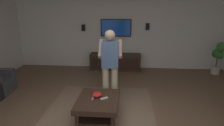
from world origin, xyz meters
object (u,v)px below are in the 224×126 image
Objects in this scene: coffee_table at (98,104)px; remote_white at (104,98)px; bowl at (97,95)px; remote_black at (92,93)px; potted_plant_tall at (219,54)px; person_standing at (110,62)px; wall_speaker_left at (148,27)px; remote_grey at (93,98)px; vase_round at (109,51)px; media_console at (115,62)px; wall_speaker_right at (83,28)px; tv at (116,28)px.

remote_white is (0.00, -0.12, 0.12)m from coffee_table.
bowl reaches higher than remote_black.
potted_plant_tall is at bearing -49.72° from coffee_table.
wall_speaker_left is (2.61, -1.01, 0.52)m from person_standing.
potted_plant_tall is 4.55m from remote_grey.
vase_round reaches higher than remote_white.
person_standing is at bearing -173.89° from vase_round.
vase_round reaches higher than bowl.
person_standing reaches higher than remote_black.
coffee_table is 4.47m from potted_plant_tall.
remote_black is at bearing 38.59° from bowl.
potted_plant_tall is at bearing -61.01° from remote_black.
vase_round reaches higher than media_console.
potted_plant_tall is at bearing -96.19° from wall_speaker_right.
wall_speaker_right is (3.27, 0.96, 0.94)m from bowl.
remote_white is at bearing 173.85° from person_standing.
person_standing is (-2.60, -0.04, -0.47)m from tv.
remote_black is 0.68× the size of wall_speaker_right.
vase_round is (-0.04, 0.20, 0.39)m from media_console.
bowl is 0.20m from remote_black.
potted_plant_tall reaches higher than media_console.
person_standing is 3.88m from potted_plant_tall.
potted_plant_tall is 4.43m from bowl.
media_console is 11.33× the size of remote_black.
person_standing is 0.91m from remote_white.
wall_speaker_left is at bearing -76.71° from vase_round.
tv is 4.70× the size of wall_speaker_right.
tv is 6.89× the size of remote_white.
remote_grey is (-0.76, 0.26, -0.52)m from person_standing.
media_console is 1.61× the size of potted_plant_tall.
tv is 5.11× the size of bowl.
potted_plant_tall is 4.48m from wall_speaker_right.
person_standing is at bearing 158.79° from wall_speaker_left.
potted_plant_tall is 7.06× the size of remote_black.
remote_grey is at bearing 158.42° from person_standing.
potted_plant_tall is 7.06× the size of remote_white.
wall_speaker_right is at bearing 71.96° from vase_round.
remote_grey is 3.09m from vase_round.
media_console is 2.88m from remote_black.
person_standing is 0.79m from remote_black.
remote_grey is at bearing 179.70° from vase_round.
media_console is at bearing -1.50° from person_standing.
wall_speaker_left is at bearing -90.00° from wall_speaker_right.
remote_grey is at bearing 150.63° from bowl.
wall_speaker_right is (0.30, 0.91, 0.73)m from vase_round.
remote_black is 2.83m from vase_round.
person_standing is 7.45× the size of wall_speaker_left.
bowl is at bearing -2.82° from tv.
media_console is at bearing -77.87° from vase_round.
potted_plant_tall is (2.14, -3.23, -0.25)m from person_standing.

